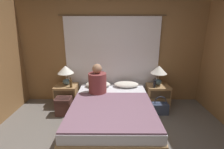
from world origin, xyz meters
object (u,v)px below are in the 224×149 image
Objects in this scene: lamp_right at (159,71)px; handbag_on_floor at (160,108)px; person_left_in_bed at (97,82)px; nightstand_left at (67,95)px; bed at (112,113)px; nightstand_right at (157,96)px; beer_bottle_on_right_stand at (155,84)px; backpack_on_floor at (64,105)px; pillow_right at (126,84)px; beer_bottle_on_left_stand at (71,83)px; pillow_left at (98,84)px; lamp_left at (66,71)px.

lamp_right is 0.83m from handbag_on_floor.
nightstand_left is at bearing 155.47° from person_left_in_bed.
nightstand_left is at bearing 144.78° from bed.
person_left_in_bed is (-1.39, -0.35, 0.47)m from nightstand_right.
beer_bottle_on_right_stand reaches higher than nightstand_left.
bed is 5.23× the size of backpack_on_floor.
pillow_right is at bearing 1.52° from nightstand_left.
handbag_on_floor is at bearing -94.57° from lamp_right.
pillow_right is at bearing 18.44° from backpack_on_floor.
person_left_in_bed is at bearing -148.57° from pillow_right.
nightstand_right is at bearing 45.00° from beer_bottle_on_right_stand.
nightstand_left is 2.07m from beer_bottle_on_right_stand.
lamp_right reaches higher than beer_bottle_on_left_stand.
nightstand_right is (1.08, 0.76, 0.03)m from bed.
backpack_on_floor is (-2.12, -0.42, -0.04)m from nightstand_right.
person_left_in_bed is 1.66× the size of backpack_on_floor.
lamp_right reaches higher than pillow_left.
lamp_left is 2.16m from lamp_right.
person_left_in_bed reaches higher than handbag_on_floor.
bed is at bearing -35.22° from nightstand_left.
nightstand_left is 0.58m from lamp_left.
lamp_left reaches higher than backpack_on_floor.
lamp_right is 2.00× the size of beer_bottle_on_left_stand.
backpack_on_floor is at bearing -174.82° from person_left_in_bed.
nightstand_left is 2.16m from handbag_on_floor.
lamp_left and lamp_right have the same top height.
lamp_right reaches higher than bed.
person_left_in_bed is at bearing -20.21° from beer_bottle_on_left_stand.
lamp_left is 0.89m from person_left_in_bed.
lamp_left reaches higher than pillow_right.
beer_bottle_on_left_stand is 0.50m from backpack_on_floor.
nightstand_left is at bearing -177.11° from pillow_left.
pillow_right is 0.78m from person_left_in_bed.
nightstand_right is 2.22× the size of beer_bottle_on_left_stand.
pillow_right is 0.91m from handbag_on_floor.
lamp_left is at bearing 178.37° from nightstand_right.
beer_bottle_on_left_stand is (0.15, -0.12, 0.35)m from nightstand_left.
person_left_in_bed reaches higher than nightstand_right.
beer_bottle_on_right_stand reaches higher than nightstand_right.
beer_bottle_on_left_stand is at bearing -51.26° from lamp_left.
lamp_right is at bearing 37.34° from bed.
person_left_in_bed is at bearing -165.68° from nightstand_right.
beer_bottle_on_left_stand is at bearing -39.71° from nightstand_left.
beer_bottle_on_left_stand reaches higher than nightstand_right.
lamp_right is at bearing 90.00° from nightstand_right.
beer_bottle_on_right_stand is at bearing -123.68° from lamp_right.
lamp_right is at bearing 0.00° from lamp_left.
handbag_on_floor is at bearing -1.11° from person_left_in_bed.
nightstand_right is at bearing 84.70° from handbag_on_floor.
person_left_in_bed is at bearing -28.18° from lamp_left.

